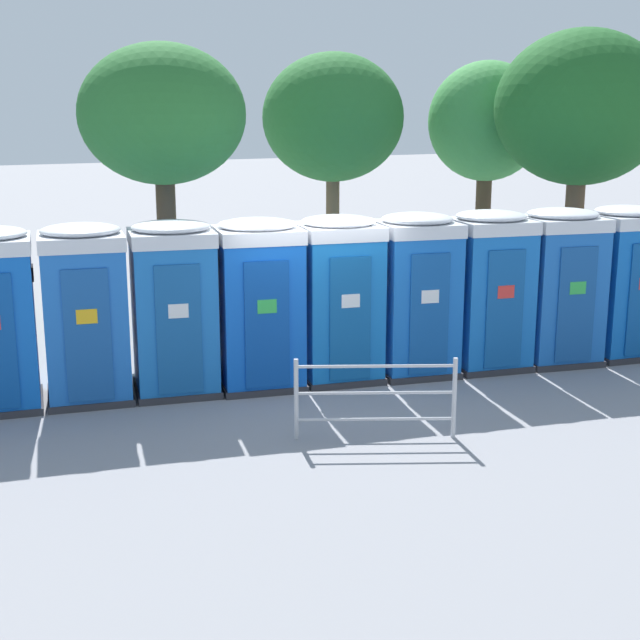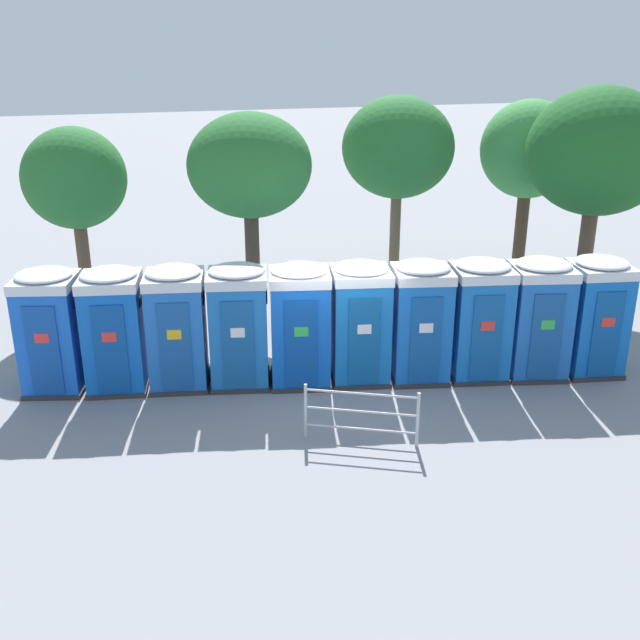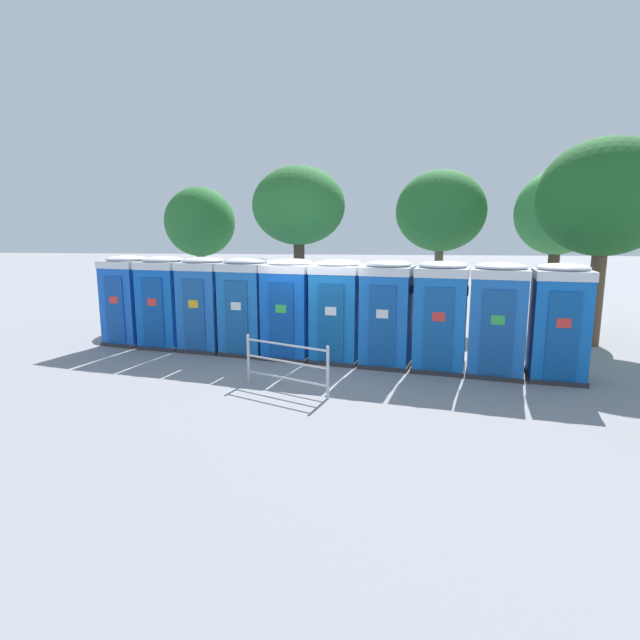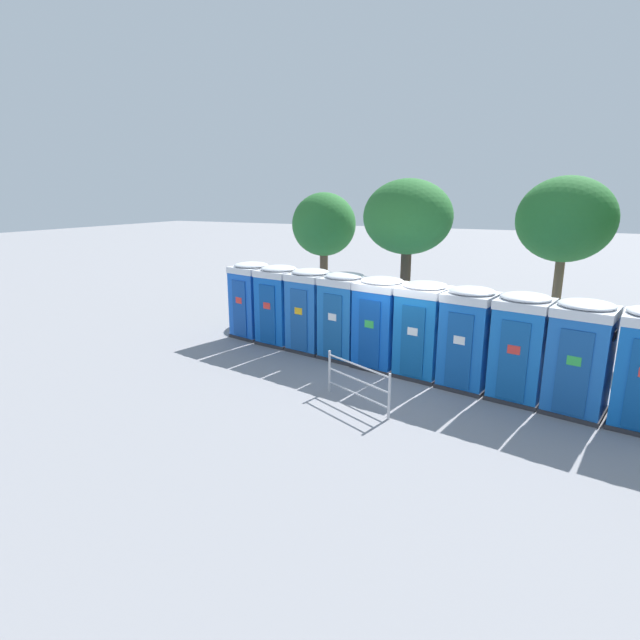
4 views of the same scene
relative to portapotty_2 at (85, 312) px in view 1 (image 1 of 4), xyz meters
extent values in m
plane|color=gray|center=(3.06, -0.62, -1.28)|extent=(120.00, 120.00, 0.00)
cube|color=black|center=(-0.66, 0.12, 0.60)|extent=(0.09, 0.36, 0.20)
cube|color=#2D2D33|center=(0.00, 0.01, -1.23)|extent=(1.38, 1.40, 0.10)
cube|color=blue|center=(0.00, 0.01, -0.13)|extent=(1.32, 1.33, 2.10)
cube|color=#174E9B|center=(-0.11, -0.57, -0.21)|extent=(0.61, 0.14, 1.85)
cube|color=yellow|center=(-0.11, -0.59, 0.07)|extent=(0.28, 0.06, 0.20)
cube|color=black|center=(0.57, -0.10, 0.60)|extent=(0.09, 0.36, 0.20)
cube|color=silver|center=(0.00, 0.01, 1.02)|extent=(1.36, 1.37, 0.20)
ellipsoid|color=silver|center=(0.00, 0.01, 1.17)|extent=(1.29, 1.30, 0.18)
cube|color=#2D2D33|center=(1.23, -0.24, -1.23)|extent=(1.43, 1.42, 0.10)
cube|color=blue|center=(1.23, -0.24, -0.13)|extent=(1.36, 1.35, 2.10)
cube|color=#145197|center=(1.11, -0.81, -0.21)|extent=(0.62, 0.16, 1.85)
cube|color=white|center=(1.10, -0.83, 0.07)|extent=(0.28, 0.07, 0.20)
cube|color=black|center=(1.80, -0.36, 0.60)|extent=(0.10, 0.36, 0.20)
cube|color=silver|center=(1.23, -0.24, 1.02)|extent=(1.40, 1.40, 0.20)
ellipsoid|color=silver|center=(1.23, -0.24, 1.17)|extent=(1.33, 1.33, 0.18)
cube|color=#2D2D33|center=(2.44, -0.54, -1.23)|extent=(1.46, 1.43, 0.10)
cube|color=blue|center=(2.44, -0.54, -0.13)|extent=(1.39, 1.36, 2.10)
cube|color=#0C439E|center=(2.32, -1.11, -0.21)|extent=(0.64, 0.16, 1.85)
cube|color=green|center=(2.32, -1.13, 0.07)|extent=(0.28, 0.07, 0.20)
cube|color=black|center=(3.03, -0.67, 0.60)|extent=(0.10, 0.36, 0.20)
cube|color=silver|center=(2.44, -0.54, 1.02)|extent=(1.43, 1.40, 0.20)
ellipsoid|color=silver|center=(2.44, -0.54, 1.17)|extent=(1.36, 1.33, 0.18)
cube|color=#2D2D33|center=(3.67, -0.76, -1.23)|extent=(1.41, 1.40, 0.10)
cube|color=blue|center=(3.67, -0.76, -0.13)|extent=(1.34, 1.34, 2.10)
cube|color=#0E5197|center=(3.56, -1.33, -0.21)|extent=(0.62, 0.15, 1.85)
cube|color=white|center=(3.56, -1.35, 0.07)|extent=(0.28, 0.06, 0.20)
cube|color=black|center=(4.25, -0.87, 0.60)|extent=(0.09, 0.36, 0.20)
cube|color=silver|center=(3.67, -0.76, 1.02)|extent=(1.38, 1.38, 0.20)
ellipsoid|color=silver|center=(3.67, -0.76, 1.17)|extent=(1.31, 1.31, 0.18)
cube|color=#2D2D33|center=(4.89, -1.04, -1.23)|extent=(1.41, 1.42, 0.10)
cube|color=blue|center=(4.89, -1.04, -0.13)|extent=(1.34, 1.35, 2.10)
cube|color=#114C9A|center=(4.77, -1.61, -0.21)|extent=(0.62, 0.16, 1.85)
cube|color=white|center=(4.77, -1.63, 0.07)|extent=(0.28, 0.07, 0.20)
cube|color=black|center=(5.46, -1.16, 0.60)|extent=(0.10, 0.36, 0.20)
cube|color=silver|center=(4.89, -1.04, 1.02)|extent=(1.38, 1.39, 0.20)
ellipsoid|color=silver|center=(4.89, -1.04, 1.17)|extent=(1.32, 1.32, 0.18)
cube|color=#2D2D33|center=(6.12, -1.28, -1.23)|extent=(1.40, 1.40, 0.10)
cube|color=blue|center=(6.12, -1.28, -0.13)|extent=(1.33, 1.34, 2.10)
cube|color=#11509B|center=(6.01, -1.85, -0.21)|extent=(0.62, 0.15, 1.85)
cube|color=red|center=(6.01, -1.87, 0.07)|extent=(0.28, 0.06, 0.20)
cube|color=black|center=(6.69, -1.39, 0.60)|extent=(0.09, 0.36, 0.20)
cube|color=silver|center=(6.12, -1.28, 1.02)|extent=(1.37, 1.38, 0.20)
ellipsoid|color=silver|center=(6.12, -1.28, 1.17)|extent=(1.31, 1.31, 0.18)
cube|color=#2D2D33|center=(7.34, -1.56, -1.23)|extent=(1.47, 1.44, 0.10)
cube|color=blue|center=(7.34, -1.56, -0.13)|extent=(1.40, 1.37, 2.10)
cube|color=#154C95|center=(7.21, -2.13, -0.21)|extent=(0.63, 0.17, 1.85)
cube|color=green|center=(7.21, -2.15, 0.07)|extent=(0.27, 0.07, 0.20)
cube|color=black|center=(7.92, -1.69, 0.60)|extent=(0.10, 0.36, 0.20)
cube|color=silver|center=(7.34, -1.56, 1.02)|extent=(1.44, 1.41, 0.20)
ellipsoid|color=silver|center=(7.34, -1.56, 1.17)|extent=(1.37, 1.34, 0.18)
cube|color=#2D2D33|center=(8.58, -1.77, -1.23)|extent=(1.35, 1.38, 0.10)
cube|color=blue|center=(8.58, -1.77, -0.13)|extent=(1.29, 1.31, 2.10)
cube|color=silver|center=(8.58, -1.77, 1.02)|extent=(1.32, 1.35, 0.20)
ellipsoid|color=silver|center=(8.58, -1.77, 1.17)|extent=(1.26, 1.29, 0.18)
cylinder|color=brown|center=(10.74, 1.78, 0.34)|extent=(0.40, 0.40, 3.25)
ellipsoid|color=#1E5B23|center=(10.74, 1.78, 2.84)|extent=(3.54, 3.54, 3.17)
cylinder|color=brown|center=(6.77, 5.18, 0.29)|extent=(0.30, 0.30, 3.15)
ellipsoid|color=#286B2D|center=(6.77, 5.18, 2.64)|extent=(3.11, 3.11, 2.79)
cylinder|color=#4C3826|center=(10.43, 4.47, 0.25)|extent=(0.36, 0.36, 3.07)
ellipsoid|color=#3D8C42|center=(10.43, 4.47, 2.54)|extent=(2.70, 2.70, 2.74)
cylinder|color=#4C3826|center=(2.14, 2.81, 0.39)|extent=(0.35, 0.35, 3.34)
ellipsoid|color=#286B2D|center=(2.14, 2.81, 2.72)|extent=(2.89, 2.89, 2.42)
cylinder|color=#B7B7BC|center=(1.94, -2.84, -0.76)|extent=(0.06, 0.06, 1.05)
cylinder|color=#B7B7BC|center=(3.74, -3.71, -0.76)|extent=(0.06, 0.06, 1.05)
cylinder|color=#B7B7BC|center=(2.84, -3.28, -0.33)|extent=(1.82, 0.91, 0.04)
cylinder|color=#B7B7BC|center=(2.84, -3.28, -0.68)|extent=(1.82, 0.91, 0.04)
cylinder|color=#B7B7BC|center=(2.84, -3.28, -1.03)|extent=(1.82, 0.91, 0.04)
camera|label=1|loc=(-2.72, -12.45, 2.79)|focal=50.00mm
camera|label=2|loc=(-1.12, -14.38, 5.56)|focal=42.00mm
camera|label=3|loc=(4.68, -12.94, 1.91)|focal=28.00mm
camera|label=4|loc=(6.68, -13.30, 3.43)|focal=28.00mm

